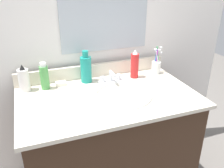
{
  "coord_description": "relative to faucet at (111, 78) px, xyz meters",
  "views": [
    {
      "loc": [
        -0.41,
        -1.18,
        1.42
      ],
      "look_at": [
        0.02,
        0.0,
        0.83
      ],
      "focal_mm": 38.59,
      "sensor_mm": 36.0,
      "label": 1
    }
  ],
  "objects": [
    {
      "name": "soap_bar",
      "position": [
        -0.32,
        0.07,
        -0.02
      ],
      "size": [
        0.06,
        0.04,
        0.02
      ],
      "primitive_type": "cube",
      "color": "white",
      "rests_on": "countertop"
    },
    {
      "name": "bottle_spray_red",
      "position": [
        0.18,
        0.03,
        0.06
      ],
      "size": [
        0.05,
        0.05,
        0.2
      ],
      "color": "red",
      "rests_on": "countertop"
    },
    {
      "name": "backsplash",
      "position": [
        -0.08,
        0.13,
        0.02
      ],
      "size": [
        1.04,
        0.02,
        0.09
      ],
      "primitive_type": "cube",
      "color": "beige",
      "rests_on": "countertop"
    },
    {
      "name": "countertop",
      "position": [
        -0.08,
        -0.17,
        -0.04
      ],
      "size": [
        1.04,
        0.63,
        0.02
      ],
      "primitive_type": "cube",
      "color": "beige",
      "rests_on": "vanity_cabinet"
    },
    {
      "name": "cup_white_ceramic",
      "position": [
        0.35,
        0.04,
        0.02
      ],
      "size": [
        0.07,
        0.08,
        0.2
      ],
      "color": "white",
      "rests_on": "countertop"
    },
    {
      "name": "bottle_toner_green",
      "position": [
        -0.41,
        0.05,
        0.05
      ],
      "size": [
        0.05,
        0.05,
        0.17
      ],
      "color": "#4C9E4C",
      "rests_on": "countertop"
    },
    {
      "name": "vanity_cabinet",
      "position": [
        -0.08,
        -0.17,
        -0.42
      ],
      "size": [
        0.99,
        0.58,
        0.74
      ],
      "primitive_type": "cube",
      "color": "#382316",
      "rests_on": "ground_plane"
    },
    {
      "name": "sink_basin",
      "position": [
        0.0,
        -0.19,
        -0.06
      ],
      "size": [
        0.35,
        0.35,
        0.11
      ],
      "color": "white",
      "rests_on": "countertop"
    },
    {
      "name": "bottle_mouthwash_teal",
      "position": [
        -0.15,
        0.07,
        0.06
      ],
      "size": [
        0.07,
        0.07,
        0.21
      ],
      "color": "teal",
      "rests_on": "countertop"
    },
    {
      "name": "back_wall",
      "position": [
        -0.08,
        0.2,
        -0.14
      ],
      "size": [
        2.14,
        0.04,
        1.3
      ],
      "primitive_type": "cube",
      "color": "white",
      "rests_on": "ground_plane"
    },
    {
      "name": "mirror_panel",
      "position": [
        0.02,
        0.17,
        0.42
      ],
      "size": [
        0.6,
        0.01,
        0.56
      ],
      "primitive_type": "cube",
      "color": "#B2BCC6"
    },
    {
      "name": "bottle_lotion_white",
      "position": [
        -0.53,
        0.07,
        0.05
      ],
      "size": [
        0.07,
        0.07,
        0.17
      ],
      "color": "white",
      "rests_on": "countertop"
    },
    {
      "name": "faucet",
      "position": [
        0.0,
        0.0,
        0.0
      ],
      "size": [
        0.16,
        0.1,
        0.08
      ],
      "color": "silver",
      "rests_on": "countertop"
    }
  ]
}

